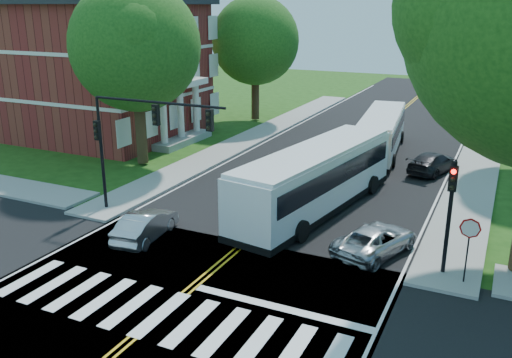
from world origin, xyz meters
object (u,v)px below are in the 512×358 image
Objects in this scene: signal_nw at (137,130)px; signal_ne at (450,203)px; bus_lead at (316,178)px; hatchback at (146,225)px; bus_follow at (381,132)px; suv at (376,240)px; dark_sedan at (433,163)px.

signal_nw is 14.13m from signal_ne.
bus_lead is (7.29, 4.54, -2.67)m from signal_nw.
signal_ne reaches higher than hatchback.
signal_nw reaches higher than bus_lead.
bus_follow is 16.61m from suv.
signal_nw is 1.85× the size of hatchback.
hatchback is (1.68, -2.03, -3.73)m from signal_nw.
suv is at bearing 146.25° from bus_lead.
dark_sedan reaches higher than suv.
signal_nw reaches higher than signal_ne.
signal_ne reaches higher than bus_follow.
signal_ne is 14.21m from dark_sedan.
bus_follow is 20.04m from hatchback.
dark_sedan is (11.68, 13.82, -3.73)m from signal_nw.
bus_follow is 2.54× the size of dark_sedan.
bus_follow is at bearing 110.53° from signal_ne.
signal_ne is 1.01× the size of dark_sedan.
signal_ne is at bearing 103.85° from bus_follow.
signal_nw reaches higher than bus_follow.
signal_nw reaches higher than hatchback.
signal_nw is at bearing -179.95° from signal_ne.
signal_nw is 0.56× the size of bus_lead.
hatchback is 0.89× the size of suv.
signal_ne is at bearing 0.05° from signal_nw.
signal_nw is 1.63× the size of dark_sedan.
signal_ne is (14.06, 0.01, -1.41)m from signal_nw.
signal_nw reaches higher than suv.
suv is (-2.82, 0.87, -2.35)m from signal_ne.
signal_ne is 8.24m from bus_lead.
bus_lead reaches higher than hatchback.
signal_nw reaches higher than dark_sedan.
bus_follow is at bearing 65.83° from signal_nw.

